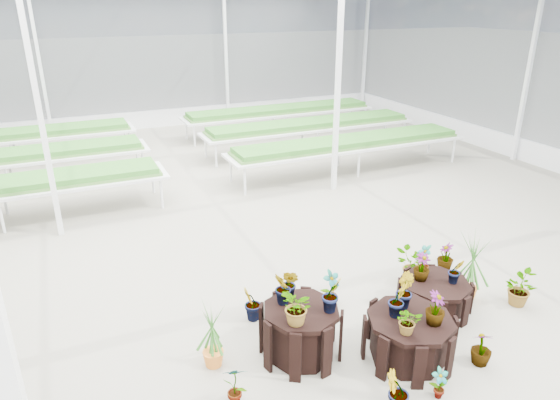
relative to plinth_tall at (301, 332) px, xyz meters
name	(u,v)px	position (x,y,z in m)	size (l,w,h in m)	color
ground_plane	(291,306)	(0.35, 1.01, -0.34)	(24.00, 24.00, 0.00)	gray
greenhouse_shell	(293,160)	(0.35, 1.01, 1.91)	(18.00, 24.00, 4.50)	white
steel_frame	(293,160)	(0.35, 1.01, 1.91)	(18.00, 24.00, 4.50)	silver
nursery_benches	(176,152)	(0.35, 8.21, 0.08)	(16.00, 7.00, 0.84)	silver
plinth_tall	(301,332)	(0.00, 0.00, 0.00)	(1.00, 1.00, 0.68)	black
plinth_mid	(409,338)	(1.20, -0.60, -0.05)	(1.11, 1.11, 0.59)	black
plinth_low	(434,296)	(2.20, 0.10, -0.11)	(1.01, 1.01, 0.46)	black
nursery_plants	(389,293)	(1.37, 0.08, 0.16)	(4.98, 2.53, 1.22)	#2E6722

